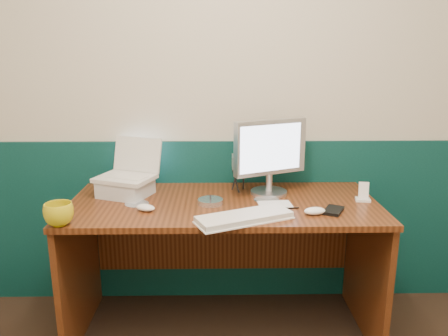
{
  "coord_description": "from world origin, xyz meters",
  "views": [
    {
      "loc": [
        -0.14,
        -0.77,
        1.49
      ],
      "look_at": [
        -0.11,
        1.23,
        0.97
      ],
      "focal_mm": 35.0,
      "sensor_mm": 36.0,
      "label": 1
    }
  ],
  "objects_px": {
    "desk": "(224,267)",
    "mug": "(59,214)",
    "monitor": "(270,157)",
    "camcorder": "(238,172)",
    "laptop": "(124,159)",
    "keyboard": "(244,218)"
  },
  "relations": [
    {
      "from": "desk",
      "to": "mug",
      "type": "xyz_separation_m",
      "value": [
        -0.74,
        -0.31,
        0.43
      ]
    },
    {
      "from": "monitor",
      "to": "camcorder",
      "type": "distance_m",
      "value": 0.2
    },
    {
      "from": "desk",
      "to": "monitor",
      "type": "xyz_separation_m",
      "value": [
        0.25,
        0.13,
        0.58
      ]
    },
    {
      "from": "laptop",
      "to": "monitor",
      "type": "bearing_deg",
      "value": 22.9
    },
    {
      "from": "mug",
      "to": "camcorder",
      "type": "height_order",
      "value": "camcorder"
    },
    {
      "from": "monitor",
      "to": "mug",
      "type": "distance_m",
      "value": 1.1
    },
    {
      "from": "camcorder",
      "to": "laptop",
      "type": "bearing_deg",
      "value": -172.28
    },
    {
      "from": "keyboard",
      "to": "mug",
      "type": "bearing_deg",
      "value": 158.83
    },
    {
      "from": "desk",
      "to": "monitor",
      "type": "height_order",
      "value": "monitor"
    },
    {
      "from": "mug",
      "to": "monitor",
      "type": "bearing_deg",
      "value": 23.98
    },
    {
      "from": "laptop",
      "to": "mug",
      "type": "relative_size",
      "value": 2.2
    },
    {
      "from": "mug",
      "to": "keyboard",
      "type": "bearing_deg",
      "value": 2.81
    },
    {
      "from": "desk",
      "to": "monitor",
      "type": "relative_size",
      "value": 3.88
    },
    {
      "from": "laptop",
      "to": "keyboard",
      "type": "xyz_separation_m",
      "value": [
        0.62,
        -0.38,
        -0.19
      ]
    },
    {
      "from": "mug",
      "to": "camcorder",
      "type": "xyz_separation_m",
      "value": [
        0.83,
        0.5,
        0.05
      ]
    },
    {
      "from": "monitor",
      "to": "mug",
      "type": "bearing_deg",
      "value": 180.0
    },
    {
      "from": "keyboard",
      "to": "mug",
      "type": "distance_m",
      "value": 0.83
    },
    {
      "from": "mug",
      "to": "desk",
      "type": "bearing_deg",
      "value": 22.73
    },
    {
      "from": "laptop",
      "to": "camcorder",
      "type": "xyz_separation_m",
      "value": [
        0.61,
        0.08,
        -0.1
      ]
    },
    {
      "from": "keyboard",
      "to": "laptop",
      "type": "bearing_deg",
      "value": 124.45
    },
    {
      "from": "laptop",
      "to": "monitor",
      "type": "height_order",
      "value": "monitor"
    },
    {
      "from": "monitor",
      "to": "camcorder",
      "type": "relative_size",
      "value": 1.95
    }
  ]
}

